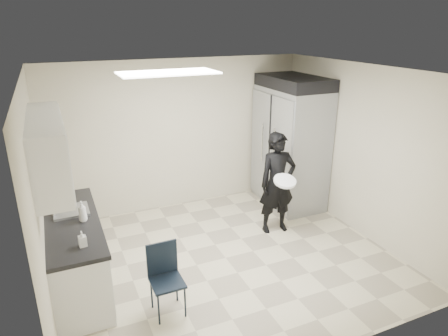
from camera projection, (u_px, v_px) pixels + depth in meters
name	position (u px, v px, depth m)	size (l,w,h in m)	color
floor	(226.00, 258.00, 5.68)	(4.50, 4.50, 0.00)	#BFB696
ceiling	(226.00, 71.00, 4.78)	(4.50, 4.50, 0.00)	silver
back_wall	(179.00, 135.00, 6.94)	(4.50, 4.50, 0.00)	#BDB69C
left_wall	(39.00, 202.00, 4.37)	(4.00, 4.00, 0.00)	#BDB69C
right_wall	(360.00, 151.00, 6.08)	(4.00, 4.00, 0.00)	#BDB69C
ceiling_panel	(168.00, 73.00, 4.90)	(1.20, 0.60, 0.02)	white
lower_counter	(76.00, 255.00, 4.96)	(0.60, 1.90, 0.86)	silver
countertop	(71.00, 223.00, 4.80)	(0.64, 1.95, 0.05)	black
sink	(72.00, 215.00, 5.03)	(0.42, 0.40, 0.14)	gray
faucet	(53.00, 207.00, 4.90)	(0.02, 0.02, 0.24)	silver
upper_cabinets	(48.00, 150.00, 4.43)	(0.35, 1.80, 0.75)	silver
towel_dispenser	(43.00, 141.00, 5.46)	(0.22, 0.30, 0.35)	black
notice_sticker_left	(40.00, 205.00, 4.49)	(0.00, 0.12, 0.07)	yellow
notice_sticker_right	(41.00, 201.00, 4.67)	(0.00, 0.12, 0.07)	yellow
commercial_fridge	(290.00, 148.00, 7.10)	(0.80, 1.35, 2.10)	gray
fridge_compressor	(294.00, 82.00, 6.70)	(0.80, 1.35, 0.20)	black
folding_chair	(167.00, 283.00, 4.48)	(0.36, 0.36, 0.81)	black
man_tuxedo	(277.00, 183.00, 6.18)	(0.59, 0.39, 1.61)	black
bucket_lid	(285.00, 181.00, 5.91)	(0.34, 0.34, 0.04)	white
soap_bottle_a	(82.00, 211.00, 4.75)	(0.10, 0.10, 0.26)	silver
soap_bottle_b	(82.00, 239.00, 4.23)	(0.08, 0.08, 0.18)	silver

